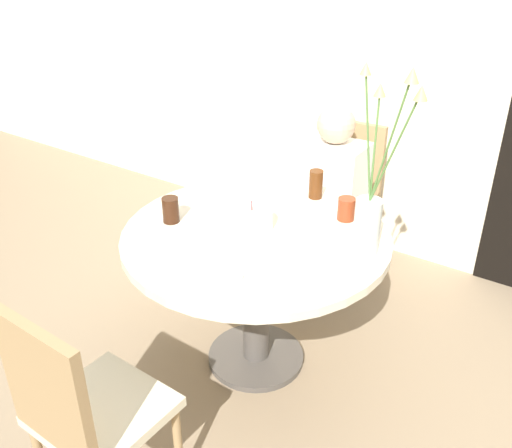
% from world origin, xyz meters
% --- Properties ---
extents(ground_plane, '(16.00, 16.00, 0.00)m').
position_xyz_m(ground_plane, '(0.00, 0.00, 0.00)').
color(ground_plane, '#89755B').
extents(wall_back, '(8.00, 0.05, 2.60)m').
position_xyz_m(wall_back, '(0.00, 1.36, 1.30)').
color(wall_back, beige).
rests_on(wall_back, ground_plane).
extents(dining_table, '(1.15, 1.15, 0.71)m').
position_xyz_m(dining_table, '(0.00, 0.00, 0.58)').
color(dining_table, beige).
rests_on(dining_table, ground_plane).
extents(chair_right_flank, '(0.42, 0.42, 0.89)m').
position_xyz_m(chair_right_flank, '(-0.05, 0.97, 0.50)').
color(chair_right_flank, beige).
rests_on(chair_right_flank, ground_plane).
extents(chair_left_flank, '(0.42, 0.42, 0.89)m').
position_xyz_m(chair_left_flank, '(-0.04, -0.97, 0.50)').
color(chair_left_flank, beige).
rests_on(chair_left_flank, ground_plane).
extents(birthday_cake, '(0.19, 0.19, 0.13)m').
position_xyz_m(birthday_cake, '(-0.04, 0.02, 0.75)').
color(birthday_cake, white).
rests_on(birthday_cake, dining_table).
extents(flower_vase, '(0.27, 0.17, 0.77)m').
position_xyz_m(flower_vase, '(0.46, 0.11, 0.92)').
color(flower_vase, silver).
rests_on(flower_vase, dining_table).
extents(side_plate, '(0.21, 0.21, 0.01)m').
position_xyz_m(side_plate, '(0.06, -0.36, 0.71)').
color(side_plate, white).
rests_on(side_plate, dining_table).
extents(drink_glass_0, '(0.07, 0.07, 0.14)m').
position_xyz_m(drink_glass_0, '(0.05, 0.44, 0.78)').
color(drink_glass_0, '#51280F').
rests_on(drink_glass_0, dining_table).
extents(drink_glass_1, '(0.07, 0.07, 0.11)m').
position_xyz_m(drink_glass_1, '(-0.37, -0.13, 0.77)').
color(drink_glass_1, '#33190C').
rests_on(drink_glass_1, dining_table).
extents(drink_glass_2, '(0.08, 0.08, 0.10)m').
position_xyz_m(drink_glass_2, '(0.27, 0.32, 0.76)').
color(drink_glass_2, maroon).
rests_on(drink_glass_2, dining_table).
extents(person_woman, '(0.34, 0.24, 1.05)m').
position_xyz_m(person_woman, '(-0.04, 0.81, 0.49)').
color(person_woman, '#383333').
rests_on(person_woman, ground_plane).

